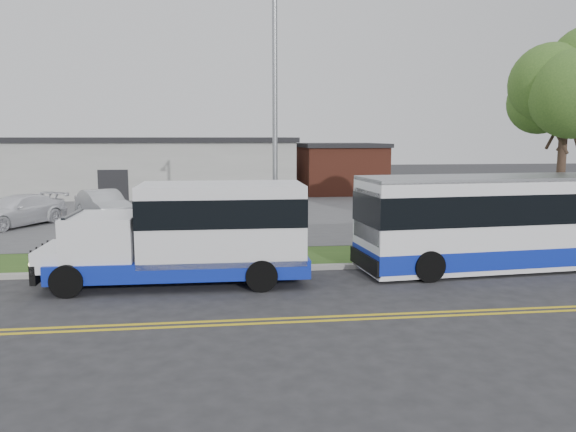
{
  "coord_description": "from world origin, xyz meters",
  "views": [
    {
      "loc": [
        0.95,
        -16.95,
        4.4
      ],
      "look_at": [
        3.44,
        2.65,
        1.6
      ],
      "focal_mm": 35.0,
      "sensor_mm": 36.0,
      "label": 1
    }
  ],
  "objects": [
    {
      "name": "ground",
      "position": [
        0.0,
        0.0,
        0.0
      ],
      "size": [
        140.0,
        140.0,
        0.0
      ],
      "primitive_type": "plane",
      "color": "#28282B",
      "rests_on": "ground"
    },
    {
      "name": "lane_line_north",
      "position": [
        0.0,
        -3.85,
        0.01
      ],
      "size": [
        70.0,
        0.12,
        0.01
      ],
      "primitive_type": "cube",
      "color": "gold",
      "rests_on": "ground"
    },
    {
      "name": "lane_line_south",
      "position": [
        0.0,
        -4.15,
        0.01
      ],
      "size": [
        70.0,
        0.12,
        0.01
      ],
      "primitive_type": "cube",
      "color": "gold",
      "rests_on": "ground"
    },
    {
      "name": "curb",
      "position": [
        0.0,
        1.1,
        0.07
      ],
      "size": [
        80.0,
        0.3,
        0.15
      ],
      "primitive_type": "cube",
      "color": "#9E9B93",
      "rests_on": "ground"
    },
    {
      "name": "verge",
      "position": [
        0.0,
        2.9,
        0.05
      ],
      "size": [
        80.0,
        3.3,
        0.1
      ],
      "primitive_type": "cube",
      "color": "#2F531B",
      "rests_on": "ground"
    },
    {
      "name": "parking_lot",
      "position": [
        0.0,
        17.0,
        0.05
      ],
      "size": [
        80.0,
        25.0,
        0.1
      ],
      "primitive_type": "cube",
      "color": "#4C4C4F",
      "rests_on": "ground"
    },
    {
      "name": "commercial_building",
      "position": [
        -6.0,
        27.0,
        2.18
      ],
      "size": [
        25.4,
        10.4,
        4.35
      ],
      "color": "#9E9E99",
      "rests_on": "ground"
    },
    {
      "name": "brick_wing",
      "position": [
        10.5,
        26.0,
        1.96
      ],
      "size": [
        6.3,
        7.3,
        3.9
      ],
      "color": "brown",
      "rests_on": "ground"
    },
    {
      "name": "tree_east",
      "position": [
        14.0,
        3.0,
        6.2
      ],
      "size": [
        5.2,
        5.2,
        8.33
      ],
      "color": "#3D2B21",
      "rests_on": "verge"
    },
    {
      "name": "streetlight_near",
      "position": [
        3.0,
        2.73,
        5.23
      ],
      "size": [
        0.35,
        1.53,
        9.5
      ],
      "color": "gray",
      "rests_on": "verge"
    },
    {
      "name": "shuttle_bus",
      "position": [
        0.31,
        -0.14,
        1.61
      ],
      "size": [
        7.91,
        2.75,
        3.01
      ],
      "rotation": [
        0.0,
        0.0,
        -0.01
      ],
      "color": "#0F24A5",
      "rests_on": "ground"
    },
    {
      "name": "transit_bus",
      "position": [
        11.15,
        0.6,
        1.57
      ],
      "size": [
        11.4,
        3.49,
        3.11
      ],
      "rotation": [
        0.0,
        0.0,
        0.08
      ],
      "color": "white",
      "rests_on": "ground"
    },
    {
      "name": "pedestrian",
      "position": [
        -4.02,
        1.9,
        0.9
      ],
      "size": [
        0.69,
        0.67,
        1.6
      ],
      "primitive_type": "imported",
      "rotation": [
        0.0,
        0.0,
        3.86
      ],
      "color": "black",
      "rests_on": "verge"
    },
    {
      "name": "parked_car_a",
      "position": [
        -4.96,
        13.06,
        0.88
      ],
      "size": [
        3.73,
        4.92,
        1.55
      ],
      "primitive_type": "imported",
      "rotation": [
        0.0,
        0.0,
        0.51
      ],
      "color": "#ADB1B5",
      "rests_on": "parking_lot"
    },
    {
      "name": "parked_car_b",
      "position": [
        -8.71,
        11.43,
        0.84
      ],
      "size": [
        4.39,
        5.46,
        1.48
      ],
      "primitive_type": "imported",
      "rotation": [
        0.0,
        0.0,
        -0.53
      ],
      "color": "white",
      "rests_on": "parking_lot"
    },
    {
      "name": "grocery_bag_left",
      "position": [
        -4.32,
        1.65,
        0.26
      ],
      "size": [
        0.32,
        0.32,
        0.32
      ],
      "primitive_type": "sphere",
      "color": "white",
      "rests_on": "verge"
    },
    {
      "name": "grocery_bag_right",
      "position": [
        -3.72,
        2.15,
        0.26
      ],
      "size": [
        0.32,
        0.32,
        0.32
      ],
      "primitive_type": "sphere",
      "color": "white",
      "rests_on": "verge"
    }
  ]
}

